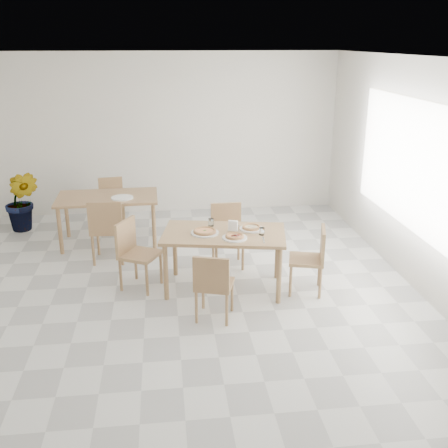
{
  "coord_description": "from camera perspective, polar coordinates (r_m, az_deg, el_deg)",
  "views": [
    {
      "loc": [
        -0.1,
        -5.74,
        2.98
      ],
      "look_at": [
        0.61,
        0.21,
        0.86
      ],
      "focal_mm": 42.0,
      "sensor_mm": 36.0,
      "label": 1
    }
  ],
  "objects": [
    {
      "name": "potted_plant",
      "position": [
        9.11,
        -21.12,
        2.35
      ],
      "size": [
        0.6,
        0.51,
        1.0
      ],
      "primitive_type": "imported",
      "rotation": [
        0.0,
        0.0,
        -0.12
      ],
      "color": "#1D5B1B",
      "rests_on": "ground"
    },
    {
      "name": "chair_south",
      "position": [
        5.77,
        -1.2,
        -6.39
      ],
      "size": [
        0.5,
        0.5,
        0.8
      ],
      "rotation": [
        0.0,
        0.0,
        2.84
      ],
      "color": "tan",
      "rests_on": "ground"
    },
    {
      "name": "fork_b",
      "position": [
        6.67,
        1.44,
        -0.03
      ],
      "size": [
        0.06,
        0.19,
        0.01
      ],
      "primitive_type": "cube",
      "rotation": [
        0.0,
        0.0,
        0.22
      ],
      "color": "silver",
      "rests_on": "main_table"
    },
    {
      "name": "pizza_margherita",
      "position": [
        6.36,
        -2.11,
        -0.77
      ],
      "size": [
        0.3,
        0.3,
        0.03
      ],
      "rotation": [
        0.0,
        0.0,
        0.06
      ],
      "color": "#E5B06C",
      "rests_on": "plate_margherita"
    },
    {
      "name": "main_table",
      "position": [
        6.43,
        0.0,
        -1.63
      ],
      "size": [
        1.62,
        1.1,
        0.75
      ],
      "rotation": [
        0.0,
        0.0,
        -0.19
      ],
      "color": "#A88556",
      "rests_on": "ground"
    },
    {
      "name": "fork_a",
      "position": [
        6.16,
        4.34,
        -1.77
      ],
      "size": [
        0.04,
        0.2,
        0.01
      ],
      "primitive_type": "cube",
      "rotation": [
        0.0,
        0.0,
        -0.1
      ],
      "color": "silver",
      "rests_on": "main_table"
    },
    {
      "name": "napkin_holder",
      "position": [
        6.42,
        0.98,
        -0.25
      ],
      "size": [
        0.14,
        0.1,
        0.14
      ],
      "rotation": [
        0.0,
        0.0,
        -0.35
      ],
      "color": "silver",
      "rests_on": "main_table"
    },
    {
      "name": "chair_back_n",
      "position": [
        8.97,
        -12.13,
        2.74
      ],
      "size": [
        0.45,
        0.45,
        0.8
      ],
      "rotation": [
        0.0,
        0.0,
        0.15
      ],
      "color": "tan",
      "rests_on": "ground"
    },
    {
      "name": "chair_east",
      "position": [
        6.5,
        9.66,
        -3.39
      ],
      "size": [
        0.51,
        0.51,
        0.84
      ],
      "rotation": [
        0.0,
        0.0,
        -1.83
      ],
      "color": "tan",
      "rests_on": "ground"
    },
    {
      "name": "plate_margherita",
      "position": [
        6.37,
        -2.1,
        -0.96
      ],
      "size": [
        0.34,
        0.34,
        0.02
      ],
      "primitive_type": "cylinder",
      "color": "white",
      "rests_on": "main_table"
    },
    {
      "name": "plate_pepperoni",
      "position": [
        6.2,
        1.17,
        -1.52
      ],
      "size": [
        0.3,
        0.3,
        0.02
      ],
      "primitive_type": "cylinder",
      "color": "white",
      "rests_on": "main_table"
    },
    {
      "name": "pizza_pepperoni",
      "position": [
        6.19,
        1.17,
        -1.32
      ],
      "size": [
        0.29,
        0.29,
        0.03
      ],
      "rotation": [
        0.0,
        0.0,
        -0.39
      ],
      "color": "#E5B06C",
      "rests_on": "plate_pepperoni"
    },
    {
      "name": "plate_empty",
      "position": [
        7.93,
        -11.03,
        2.83
      ],
      "size": [
        0.33,
        0.33,
        0.02
      ],
      "primitive_type": "cylinder",
      "color": "white",
      "rests_on": "second_table"
    },
    {
      "name": "tumbler_a",
      "position": [
        6.61,
        -1.43,
        0.18
      ],
      "size": [
        0.07,
        0.07,
        0.09
      ],
      "primitive_type": "cylinder",
      "color": "white",
      "rests_on": "main_table"
    },
    {
      "name": "tumbler_b",
      "position": [
        6.33,
        4.13,
        -0.79
      ],
      "size": [
        0.07,
        0.07,
        0.09
      ],
      "primitive_type": "cylinder",
      "color": "white",
      "rests_on": "main_table"
    },
    {
      "name": "chair_north",
      "position": [
        7.22,
        0.33,
        -0.67
      ],
      "size": [
        0.43,
        0.43,
        0.85
      ],
      "rotation": [
        0.0,
        0.0,
        0.02
      ],
      "color": "tan",
      "rests_on": "ground"
    },
    {
      "name": "plate_mushroom",
      "position": [
        6.5,
        3.0,
        -0.53
      ],
      "size": [
        0.3,
        0.3,
        0.02
      ],
      "primitive_type": "cylinder",
      "color": "white",
      "rests_on": "main_table"
    },
    {
      "name": "chair_back_s",
      "position": [
        7.41,
        -12.61,
        -0.26
      ],
      "size": [
        0.49,
        0.49,
        0.93
      ],
      "rotation": [
        0.0,
        0.0,
        3.08
      ],
      "color": "tan",
      "rests_on": "ground"
    },
    {
      "name": "room",
      "position": [
        6.94,
        19.86,
        6.0
      ],
      "size": [
        7.28,
        7.0,
        7.0
      ],
      "color": "silver",
      "rests_on": "ground"
    },
    {
      "name": "second_table",
      "position": [
        8.11,
        -12.56,
        2.42
      ],
      "size": [
        1.51,
        0.89,
        0.75
      ],
      "rotation": [
        0.0,
        0.0,
        0.02
      ],
      "color": "tan",
      "rests_on": "ground"
    },
    {
      "name": "pizza_mushroom",
      "position": [
        6.5,
        3.0,
        -0.34
      ],
      "size": [
        0.24,
        0.24,
        0.03
      ],
      "rotation": [
        0.0,
        0.0,
        0.03
      ],
      "color": "#E5B06C",
      "rests_on": "plate_mushroom"
    },
    {
      "name": "chair_west",
      "position": [
        6.64,
        -9.76,
        -2.72
      ],
      "size": [
        0.58,
        0.58,
        0.87
      ],
      "rotation": [
        0.0,
        0.0,
        1.08
      ],
      "color": "tan",
      "rests_on": "ground"
    }
  ]
}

